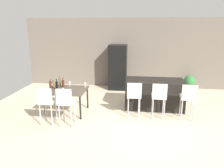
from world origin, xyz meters
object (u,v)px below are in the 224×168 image
bar_chair_middle (159,95)px  potted_plant (189,82)px  bar_chair_left (134,94)px  wine_bottle_right (57,86)px  bar_chair_right (188,96)px  wine_bottle_end (63,84)px  wine_bottle_left (60,82)px  refrigerator (118,67)px  kitchen_island (154,94)px  wine_glass_inner (70,82)px  dining_chair_near (46,100)px  wine_glass_middle (63,89)px  wine_glass_near (85,83)px  wine_bottle_corner (51,85)px  wine_bottle_far (53,83)px  dining_table (67,92)px  dining_chair_far (66,101)px

bar_chair_middle → potted_plant: size_ratio=1.61×
bar_chair_left → wine_bottle_right: bearing=-179.3°
bar_chair_left → bar_chair_right: (1.50, -0.00, 0.00)m
wine_bottle_end → wine_bottle_left: wine_bottle_left is taller
bar_chair_right → wine_bottle_end: (-3.70, 0.27, 0.16)m
refrigerator → potted_plant: 2.96m
kitchen_island → wine_glass_inner: 2.74m
dining_chair_near → wine_bottle_right: bearing=89.7°
kitchen_island → potted_plant: size_ratio=2.81×
wine_glass_middle → refrigerator: 3.32m
wine_glass_near → potted_plant: 4.43m
wine_bottle_corner → wine_bottle_far: wine_bottle_corner is taller
bar_chair_middle → potted_plant: bar_chair_middle is taller
bar_chair_left → bar_chair_right: same height
wine_bottle_left → wine_glass_inner: size_ratio=2.03×
wine_glass_middle → wine_glass_inner: (-0.05, 0.74, 0.00)m
wine_bottle_right → wine_glass_near: wine_bottle_right is taller
bar_chair_left → wine_bottle_end: same height
dining_table → potted_plant: size_ratio=1.80×
wine_bottle_far → wine_bottle_left: 0.20m
wine_bottle_right → wine_glass_middle: 0.37m
kitchen_island → dining_chair_far: dining_chair_far is taller
bar_chair_middle → wine_glass_inner: bar_chair_middle is taller
bar_chair_left → wine_bottle_end: bearing=173.1°
wine_bottle_end → wine_bottle_left: size_ratio=0.88×
bar_chair_right → wine_glass_inner: bar_chair_right is taller
kitchen_island → wine_bottle_corner: wine_bottle_corner is taller
dining_table → dining_chair_near: bearing=-107.2°
wine_bottle_left → wine_bottle_corner: bearing=-127.7°
potted_plant → wine_bottle_far: bearing=-152.1°
bar_chair_right → wine_bottle_corner: size_ratio=3.69×
bar_chair_middle → potted_plant: (1.46, 2.79, -0.31)m
dining_table → wine_glass_inner: 0.45m
wine_bottle_corner → refrigerator: refrigerator is taller
dining_table → wine_bottle_right: wine_bottle_right is taller
wine_bottle_left → wine_glass_middle: (0.34, -0.65, -0.01)m
dining_table → wine_bottle_left: wine_bottle_left is taller
bar_chair_left → dining_table: bar_chair_left is taller
wine_glass_middle → wine_bottle_end: bearing=109.4°
potted_plant → bar_chair_right: bearing=-103.4°
dining_table → wine_glass_inner: size_ratio=6.74×
wine_bottle_left → wine_glass_near: size_ratio=2.03×
dining_chair_near → wine_bottle_end: (0.09, 1.05, 0.16)m
wine_bottle_right → potted_plant: bearing=32.3°
wine_glass_near → dining_chair_near: bearing=-122.7°
wine_bottle_corner → wine_bottle_end: bearing=22.1°
dining_table → dining_chair_far: size_ratio=1.12×
wine_bottle_right → wine_glass_inner: wine_bottle_right is taller
dining_chair_near → bar_chair_left: bearing=19.0°
dining_chair_far → wine_bottle_right: 0.94m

